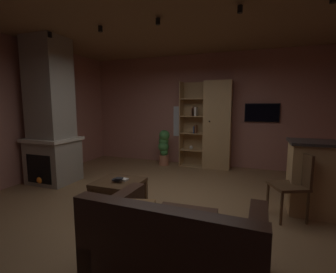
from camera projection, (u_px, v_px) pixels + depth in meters
The scene contains 19 objects.
floor at pixel (159, 208), 3.63m from camera, with size 6.07×5.75×0.02m, color olive.
wall_back at pixel (200, 111), 6.15m from camera, with size 6.19×0.06×2.85m, color #AD7060.
wall_left at pixel (10, 112), 4.48m from camera, with size 0.06×5.75×2.85m, color #AD7060.
ceiling at pixel (158, 11), 3.26m from camera, with size 6.07×5.75×0.02m, color #8E6B47.
window_pane_back at pixel (184, 121), 6.31m from camera, with size 0.61×0.01×0.80m, color white.
stone_fireplace at pixel (51, 119), 4.68m from camera, with size 0.92×0.82×2.85m.
bookshelf_cabinet at pixel (214, 125), 5.81m from camera, with size 1.26×0.41×2.15m.
leather_couch at pixel (176, 251), 2.04m from camera, with size 1.47×0.98×0.84m.
coffee_table at pixel (119, 186), 3.55m from camera, with size 0.68×0.63×0.43m.
table_book_0 at pixel (124, 180), 3.55m from camera, with size 0.11×0.10×0.03m, color beige.
table_book_1 at pixel (117, 180), 3.47m from camera, with size 0.11×0.10×0.02m, color black.
table_book_2 at pixel (119, 179), 3.44m from camera, with size 0.10×0.08×0.02m, color black.
dining_chair at pixel (294, 181), 3.22m from camera, with size 0.56×0.56×0.92m.
potted_floor_plant at pixel (164, 146), 6.16m from camera, with size 0.31×0.30×0.92m.
wall_mounted_tv at pixel (262, 113), 5.60m from camera, with size 0.78×0.06×0.44m.
track_light_spot_0 at pixel (50, 35), 4.11m from camera, with size 0.07×0.07×0.09m, color black.
track_light_spot_1 at pixel (100, 29), 3.79m from camera, with size 0.07×0.07×0.09m, color black.
track_light_spot_2 at pixel (158, 21), 3.45m from camera, with size 0.07×0.07×0.09m, color black.
track_light_spot_3 at pixel (240, 9), 3.02m from camera, with size 0.07×0.07×0.09m, color black.
Camera 1 is at (1.30, -3.21, 1.56)m, focal length 25.18 mm.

